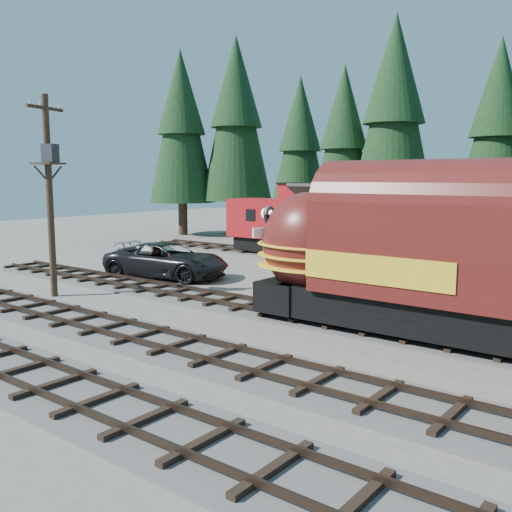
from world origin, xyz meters
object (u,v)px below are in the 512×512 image
Objects in this scene: locomotive at (468,266)px; caboose at (288,223)px; pickup_truck_b at (157,258)px; pickup_truck_a at (167,260)px; utility_pole at (49,183)px; depot at (445,236)px.

caboose is at bearing 140.26° from locomotive.
caboose is 1.57× the size of pickup_truck_b.
pickup_truck_a is at bearing 170.35° from locomotive.
utility_pole is 1.33× the size of pickup_truck_a.
caboose is 1.31× the size of pickup_truck_a.
caboose reaches higher than pickup_truck_a.
locomotive is at bearing -4.81° from utility_pole.
pickup_truck_a is 1.20× the size of pickup_truck_b.
pickup_truck_b is (-19.09, 3.76, -1.87)m from locomotive.
pickup_truck_b is (-15.95, -2.74, -2.12)m from depot.
caboose is 0.98× the size of utility_pole.
depot is at bearing -80.71° from pickup_truck_b.
caboose is (-13.71, 7.50, -0.58)m from depot.
locomotive is 21.90m from caboose.
pickup_truck_a is at bearing -92.56° from caboose.
depot reaches higher than caboose.
pickup_truck_b is (-1.25, 7.53, -4.45)m from utility_pole.
pickup_truck_b is at bearing -170.24° from depot.
utility_pole is at bearing -171.02° from pickup_truck_b.
caboose reaches higher than locomotive.
pickup_truck_b is at bearing 168.87° from locomotive.
locomotive is (3.13, -6.50, -0.25)m from depot.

